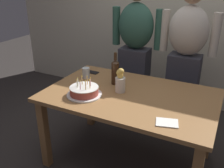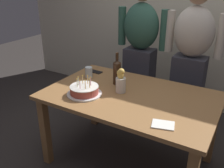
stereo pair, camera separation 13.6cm
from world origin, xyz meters
name	(u,v)px [view 1 (the left image)]	position (x,y,z in m)	size (l,w,h in m)	color
ground_plane	(128,160)	(0.00, 0.00, 0.00)	(10.00, 10.00, 0.00)	#332D2B
back_wall	(178,9)	(0.00, 1.55, 1.30)	(5.20, 0.10, 2.60)	beige
dining_table	(130,103)	(0.00, 0.00, 0.64)	(1.50, 0.96, 0.74)	olive
birthday_cake	(84,91)	(-0.35, -0.21, 0.78)	(0.31, 0.31, 0.16)	white
water_glass_near	(86,73)	(-0.55, 0.15, 0.79)	(0.07, 0.07, 0.11)	silver
wine_bottle	(115,71)	(-0.22, 0.14, 0.87)	(0.07, 0.07, 0.31)	#382314
cell_phone	(92,72)	(-0.58, 0.30, 0.74)	(0.14, 0.07, 0.01)	black
napkin_stack	(167,123)	(0.42, -0.33, 0.74)	(0.16, 0.12, 0.01)	white
flower_vase	(120,81)	(-0.10, 0.00, 0.85)	(0.09, 0.09, 0.22)	silver
person_man_bearded	(135,52)	(-0.28, 0.80, 0.87)	(0.61, 0.27, 1.66)	#33333D
person_woman_cardigan	(185,59)	(0.30, 0.80, 0.87)	(0.61, 0.27, 1.66)	#33333D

